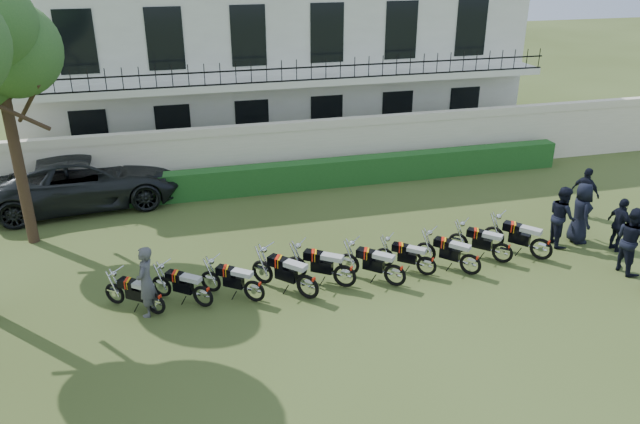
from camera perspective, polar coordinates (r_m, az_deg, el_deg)
The scene contains 21 objects.
ground at distance 16.63m, azimuth 4.62°, elevation -6.63°, with size 100.00×100.00×0.00m, color #39451B.
perimeter_wall at distance 23.20m, azimuth -1.70°, elevation 5.62°, with size 30.00×0.35×2.30m.
hedge at distance 22.92m, azimuth 1.22°, elevation 3.62°, with size 18.00×0.60×1.00m, color #1A491A.
building at distance 28.28m, azimuth -4.57°, elevation 14.16°, with size 20.40×9.60×7.40m.
motorcycle_0 at distance 15.63m, azimuth -14.87°, elevation -7.66°, with size 1.47×1.14×0.97m.
motorcycle_1 at distance 15.66m, azimuth -10.67°, elevation -7.14°, with size 1.48×1.17×0.98m.
motorcycle_2 at distance 15.68m, azimuth -6.04°, elevation -6.74°, with size 1.53×1.18×1.00m.
motorcycle_3 at distance 15.69m, azimuth -1.14°, elevation -6.33°, with size 1.50×1.58×1.13m.
motorcycle_4 at distance 16.20m, azimuth 2.29°, elevation -5.38°, with size 1.70×1.23×1.09m.
motorcycle_5 at distance 16.37m, azimuth 6.90°, elevation -5.29°, with size 1.50×1.38×1.06m.
motorcycle_6 at distance 17.01m, azimuth 9.75°, elevation -4.47°, with size 1.41×1.19×0.96m.
motorcycle_7 at distance 17.26m, azimuth 13.64°, elevation -4.24°, with size 1.36×1.48×1.04m.
motorcycle_8 at distance 18.12m, azimuth 16.39°, elevation -3.19°, with size 1.40×1.38×1.02m.
motorcycle_9 at distance 18.61m, azimuth 19.64°, elevation -2.77°, with size 1.40×1.62×1.11m.
suv at distance 22.56m, azimuth -20.62°, elevation 2.72°, with size 2.90×6.30×1.75m, color black.
inspector at distance 15.49m, azimuth -15.62°, elevation -6.14°, with size 0.65×0.43×1.79m, color #535358.
officer_1 at distance 18.78m, azimuth 26.58°, elevation -2.31°, with size 0.91×0.71×1.87m, color black.
officer_2 at distance 19.94m, azimuth 25.73°, elevation -1.07°, with size 0.95×0.40×1.63m, color black.
officer_3 at distance 20.02m, azimuth 22.74°, elevation -0.07°, with size 0.91×0.59×1.85m, color black.
officer_4 at distance 19.62m, azimuth 21.25°, elevation -0.34°, with size 0.89×0.69×1.83m, color black.
officer_5 at distance 21.92m, azimuth 23.10°, elevation 1.63°, with size 0.98×0.41×1.67m, color black.
Camera 1 is at (-4.89, -13.50, 8.39)m, focal length 35.00 mm.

